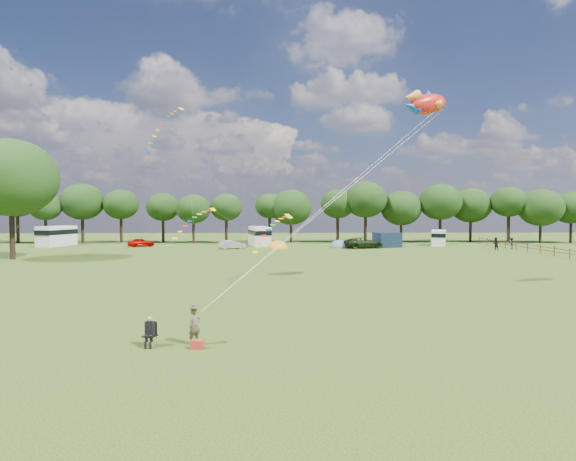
{
  "coord_description": "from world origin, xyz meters",
  "views": [
    {
      "loc": [
        -0.84,
        -25.75,
        5.4
      ],
      "look_at": [
        0.0,
        8.0,
        4.0
      ],
      "focal_mm": 30.0,
      "sensor_mm": 36.0,
      "label": 1
    }
  ],
  "objects_px": {
    "big_tree": "(11,178)",
    "campervan_d": "(439,237)",
    "tent_orange": "(278,249)",
    "campervan_a": "(57,235)",
    "walker_b": "(512,243)",
    "car_c": "(355,243)",
    "campervan_c": "(260,236)",
    "car_d": "(364,243)",
    "camp_chair": "(150,328)",
    "kite_flyer": "(194,326)",
    "walker_a": "(495,244)",
    "tent_greyblue": "(340,248)",
    "car_a": "(141,242)",
    "fish_kite": "(425,104)",
    "car_b": "(232,245)"
  },
  "relations": [
    {
      "from": "car_b",
      "to": "kite_flyer",
      "type": "xyz_separation_m",
      "value": [
        2.91,
        -48.38,
        0.14
      ]
    },
    {
      "from": "car_a",
      "to": "campervan_a",
      "type": "bearing_deg",
      "value": 58.76
    },
    {
      "from": "car_b",
      "to": "car_c",
      "type": "distance_m",
      "value": 18.07
    },
    {
      "from": "big_tree",
      "to": "tent_greyblue",
      "type": "bearing_deg",
      "value": 22.33
    },
    {
      "from": "car_b",
      "to": "tent_greyblue",
      "type": "distance_m",
      "value": 15.57
    },
    {
      "from": "tent_greyblue",
      "to": "kite_flyer",
      "type": "height_order",
      "value": "kite_flyer"
    },
    {
      "from": "campervan_d",
      "to": "campervan_c",
      "type": "bearing_deg",
      "value": 108.91
    },
    {
      "from": "big_tree",
      "to": "campervan_d",
      "type": "xyz_separation_m",
      "value": [
        54.22,
        19.52,
        -7.74
      ]
    },
    {
      "from": "campervan_d",
      "to": "big_tree",
      "type": "bearing_deg",
      "value": 129.54
    },
    {
      "from": "big_tree",
      "to": "walker_a",
      "type": "distance_m",
      "value": 60.54
    },
    {
      "from": "kite_flyer",
      "to": "camp_chair",
      "type": "bearing_deg",
      "value": 149.56
    },
    {
      "from": "campervan_d",
      "to": "car_c",
      "type": "bearing_deg",
      "value": 122.26
    },
    {
      "from": "big_tree",
      "to": "tent_greyblue",
      "type": "relative_size",
      "value": 3.98
    },
    {
      "from": "car_c",
      "to": "walker_a",
      "type": "height_order",
      "value": "walker_a"
    },
    {
      "from": "camp_chair",
      "to": "car_c",
      "type": "bearing_deg",
      "value": 85.2
    },
    {
      "from": "campervan_c",
      "to": "camp_chair",
      "type": "xyz_separation_m",
      "value": [
        -2.48,
        -54.62,
        -0.84
      ]
    },
    {
      "from": "campervan_d",
      "to": "walker_a",
      "type": "relative_size",
      "value": 2.98
    },
    {
      "from": "campervan_d",
      "to": "tent_orange",
      "type": "xyz_separation_m",
      "value": [
        -24.83,
        -5.81,
        -1.26
      ]
    },
    {
      "from": "camp_chair",
      "to": "car_b",
      "type": "bearing_deg",
      "value": 104.64
    },
    {
      "from": "camp_chair",
      "to": "campervan_a",
      "type": "bearing_deg",
      "value": 130.6
    },
    {
      "from": "tent_greyblue",
      "to": "campervan_a",
      "type": "bearing_deg",
      "value": 174.34
    },
    {
      "from": "tent_greyblue",
      "to": "tent_orange",
      "type": "bearing_deg",
      "value": -167.09
    },
    {
      "from": "car_a",
      "to": "campervan_c",
      "type": "relative_size",
      "value": 0.62
    },
    {
      "from": "big_tree",
      "to": "car_d",
      "type": "relative_size",
      "value": 2.34
    },
    {
      "from": "car_c",
      "to": "campervan_d",
      "type": "height_order",
      "value": "campervan_d"
    },
    {
      "from": "campervan_d",
      "to": "kite_flyer",
      "type": "bearing_deg",
      "value": 172.04
    },
    {
      "from": "campervan_d",
      "to": "camp_chair",
      "type": "xyz_separation_m",
      "value": [
        -30.07,
        -54.22,
        -0.55
      ]
    },
    {
      "from": "big_tree",
      "to": "campervan_a",
      "type": "distance_m",
      "value": 21.71
    },
    {
      "from": "kite_flyer",
      "to": "walker_a",
      "type": "height_order",
      "value": "walker_a"
    },
    {
      "from": "car_a",
      "to": "fish_kite",
      "type": "bearing_deg",
      "value": -164.59
    },
    {
      "from": "car_c",
      "to": "walker_b",
      "type": "xyz_separation_m",
      "value": [
        21.88,
        -2.84,
        0.15
      ]
    },
    {
      "from": "campervan_c",
      "to": "camp_chair",
      "type": "bearing_deg",
      "value": 163.92
    },
    {
      "from": "campervan_d",
      "to": "tent_orange",
      "type": "bearing_deg",
      "value": 122.92
    },
    {
      "from": "car_c",
      "to": "walker_a",
      "type": "distance_m",
      "value": 19.09
    },
    {
      "from": "big_tree",
      "to": "car_a",
      "type": "relative_size",
      "value": 3.37
    },
    {
      "from": "tent_orange",
      "to": "camp_chair",
      "type": "relative_size",
      "value": 2.74
    },
    {
      "from": "walker_b",
      "to": "car_d",
      "type": "bearing_deg",
      "value": -12.36
    },
    {
      "from": "car_b",
      "to": "camp_chair",
      "type": "bearing_deg",
      "value": 161.75
    },
    {
      "from": "car_d",
      "to": "campervan_d",
      "type": "height_order",
      "value": "campervan_d"
    },
    {
      "from": "car_d",
      "to": "campervan_d",
      "type": "bearing_deg",
      "value": -83.04
    },
    {
      "from": "car_b",
      "to": "tent_greyblue",
      "type": "height_order",
      "value": "car_b"
    },
    {
      "from": "car_a",
      "to": "tent_greyblue",
      "type": "height_order",
      "value": "car_a"
    },
    {
      "from": "car_b",
      "to": "campervan_d",
      "type": "relative_size",
      "value": 0.66
    },
    {
      "from": "car_a",
      "to": "camp_chair",
      "type": "height_order",
      "value": "car_a"
    },
    {
      "from": "campervan_d",
      "to": "fish_kite",
      "type": "height_order",
      "value": "fish_kite"
    },
    {
      "from": "car_d",
      "to": "tent_greyblue",
      "type": "relative_size",
      "value": 1.7
    },
    {
      "from": "car_b",
      "to": "campervan_d",
      "type": "distance_m",
      "value": 31.77
    },
    {
      "from": "big_tree",
      "to": "car_d",
      "type": "distance_m",
      "value": 44.99
    },
    {
      "from": "car_d",
      "to": "kite_flyer",
      "type": "height_order",
      "value": "car_d"
    },
    {
      "from": "campervan_a",
      "to": "walker_b",
      "type": "xyz_separation_m",
      "value": [
        66.88,
        -6.28,
        -0.85
      ]
    }
  ]
}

